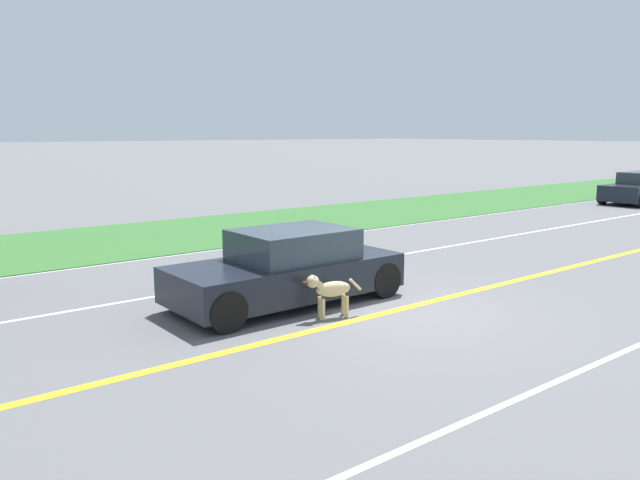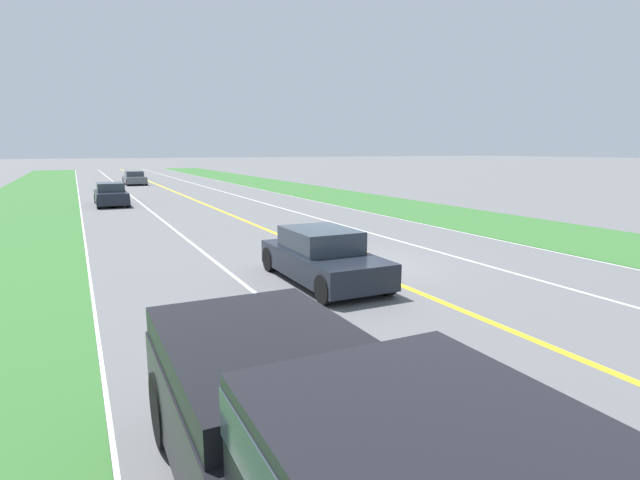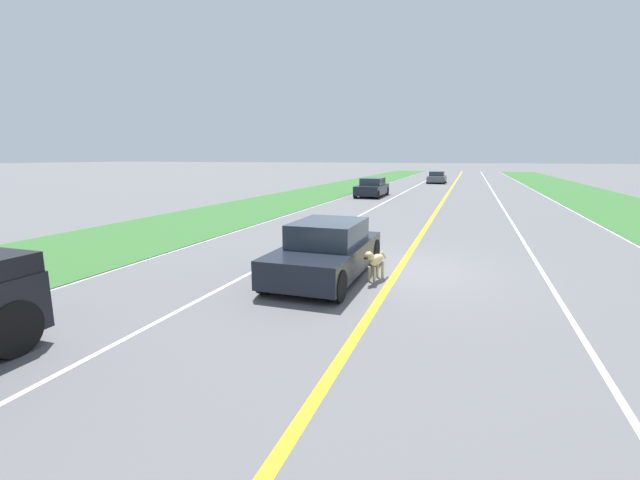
{
  "view_description": "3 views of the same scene",
  "coord_description": "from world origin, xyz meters",
  "px_view_note": "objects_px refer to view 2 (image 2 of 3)",
  "views": [
    {
      "loc": [
        -7.46,
        7.57,
        3.09
      ],
      "look_at": [
        1.29,
        0.66,
        1.15
      ],
      "focal_mm": 35.0,
      "sensor_mm": 36.0,
      "label": 1
    },
    {
      "loc": [
        7.11,
        12.3,
        3.34
      ],
      "look_at": [
        1.7,
        1.24,
        1.1
      ],
      "focal_mm": 28.0,
      "sensor_mm": 36.0,
      "label": 2
    },
    {
      "loc": [
        -1.61,
        10.85,
        2.89
      ],
      "look_at": [
        1.55,
        1.79,
        1.02
      ],
      "focal_mm": 24.0,
      "sensor_mm": 36.0,
      "label": 3
    }
  ],
  "objects_px": {
    "ego_car": "(323,257)",
    "pickup_truck": "(322,448)",
    "car_trailing_mid": "(135,178)",
    "dog": "(363,258)",
    "car_trailing_near": "(111,195)"
  },
  "relations": [
    {
      "from": "ego_car",
      "to": "dog",
      "type": "height_order",
      "value": "ego_car"
    },
    {
      "from": "car_trailing_near",
      "to": "car_trailing_mid",
      "type": "bearing_deg",
      "value": -100.02
    },
    {
      "from": "pickup_truck",
      "to": "car_trailing_mid",
      "type": "bearing_deg",
      "value": -94.23
    },
    {
      "from": "car_trailing_mid",
      "to": "ego_car",
      "type": "bearing_deg",
      "value": 90.48
    },
    {
      "from": "ego_car",
      "to": "pickup_truck",
      "type": "height_order",
      "value": "pickup_truck"
    },
    {
      "from": "ego_car",
      "to": "car_trailing_near",
      "type": "bearing_deg",
      "value": -80.49
    },
    {
      "from": "ego_car",
      "to": "dog",
      "type": "xyz_separation_m",
      "value": [
        -1.19,
        0.01,
        -0.14
      ]
    },
    {
      "from": "pickup_truck",
      "to": "car_trailing_near",
      "type": "relative_size",
      "value": 1.18
    },
    {
      "from": "pickup_truck",
      "to": "car_trailing_near",
      "type": "height_order",
      "value": "pickup_truck"
    },
    {
      "from": "dog",
      "to": "car_trailing_near",
      "type": "relative_size",
      "value": 0.24
    },
    {
      "from": "pickup_truck",
      "to": "car_trailing_mid",
      "type": "xyz_separation_m",
      "value": [
        -3.56,
        -48.2,
        -0.37
      ]
    },
    {
      "from": "dog",
      "to": "car_trailing_mid",
      "type": "xyz_separation_m",
      "value": [
        1.53,
        -40.34,
        0.12
      ]
    },
    {
      "from": "car_trailing_near",
      "to": "car_trailing_mid",
      "type": "height_order",
      "value": "car_trailing_near"
    },
    {
      "from": "ego_car",
      "to": "dog",
      "type": "distance_m",
      "value": 1.2
    },
    {
      "from": "ego_car",
      "to": "car_trailing_mid",
      "type": "height_order",
      "value": "ego_car"
    }
  ]
}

